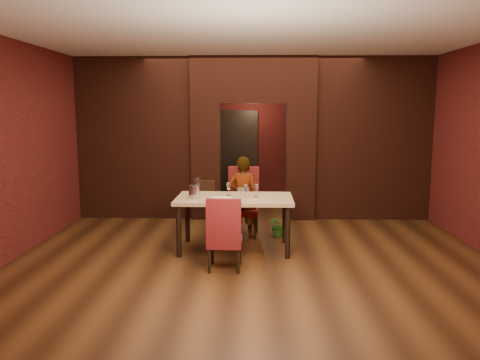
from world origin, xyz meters
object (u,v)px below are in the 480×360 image
at_px(dining_table, 235,223).
at_px(wine_glass_c, 257,191).
at_px(potted_plant, 278,225).
at_px(water_bottle, 198,187).
at_px(wine_glass_a, 229,189).
at_px(wine_bucket, 194,192).
at_px(chair_far, 243,202).
at_px(person_seated, 243,197).
at_px(chair_near, 225,233).
at_px(wine_glass_b, 246,191).

bearing_deg(dining_table, wine_glass_c, 1.35).
bearing_deg(potted_plant, water_bottle, -149.88).
distance_m(wine_glass_a, wine_bucket, 0.58).
bearing_deg(wine_bucket, chair_far, 52.75).
bearing_deg(dining_table, potted_plant, 49.22).
distance_m(wine_glass_c, water_bottle, 0.92).
bearing_deg(wine_glass_c, person_seated, 107.96).
height_order(person_seated, potted_plant, person_seated).
distance_m(chair_far, potted_plant, 0.74).
xyz_separation_m(chair_near, person_seated, (0.21, 1.60, 0.19)).
relative_size(chair_near, wine_glass_b, 5.39).
relative_size(dining_table, water_bottle, 6.10).
xyz_separation_m(wine_glass_b, potted_plant, (0.56, 0.81, -0.74)).
height_order(wine_glass_c, potted_plant, wine_glass_c).
distance_m(wine_glass_a, water_bottle, 0.49).
relative_size(wine_glass_a, wine_glass_b, 1.06).
xyz_separation_m(chair_far, water_bottle, (-0.69, -0.75, 0.39)).
height_order(chair_near, potted_plant, chair_near).
relative_size(chair_near, potted_plant, 2.59).
distance_m(chair_near, wine_glass_a, 1.12).
distance_m(dining_table, potted_plant, 1.12).
bearing_deg(water_bottle, wine_glass_b, -3.90).
relative_size(person_seated, wine_bucket, 6.90).
bearing_deg(potted_plant, wine_bucket, -144.52).
relative_size(wine_glass_a, water_bottle, 0.68).
bearing_deg(person_seated, wine_bucket, 55.86).
xyz_separation_m(dining_table, chair_far, (0.11, 0.81, 0.17)).
bearing_deg(wine_glass_a, wine_bucket, -152.24).
xyz_separation_m(chair_near, wine_bucket, (-0.51, 0.77, 0.43)).
distance_m(wine_glass_b, water_bottle, 0.76).
bearing_deg(chair_near, wine_glass_b, -105.40).
bearing_deg(wine_glass_a, chair_near, -89.99).
relative_size(dining_table, person_seated, 1.27).
relative_size(dining_table, chair_near, 1.75).
bearing_deg(chair_far, wine_glass_c, -69.96).
bearing_deg(chair_near, wine_glass_a, -88.74).
xyz_separation_m(person_seated, wine_glass_a, (-0.21, -0.56, 0.24)).
xyz_separation_m(wine_bucket, water_bottle, (0.03, 0.20, 0.04)).
bearing_deg(dining_table, chair_far, 83.23).
height_order(wine_glass_a, water_bottle, water_bottle).
height_order(chair_near, wine_glass_b, wine_glass_b).
xyz_separation_m(chair_far, wine_glass_b, (0.07, -0.80, 0.34)).
bearing_deg(wine_glass_b, water_bottle, 176.10).
distance_m(person_seated, wine_glass_b, 0.73).
bearing_deg(dining_table, person_seated, 81.48).
distance_m(chair_far, chair_near, 1.72).
relative_size(dining_table, wine_glass_a, 8.92).
relative_size(wine_glass_a, potted_plant, 0.51).
distance_m(chair_far, wine_bucket, 1.24).
xyz_separation_m(chair_far, wine_bucket, (-0.72, -0.94, 0.35)).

